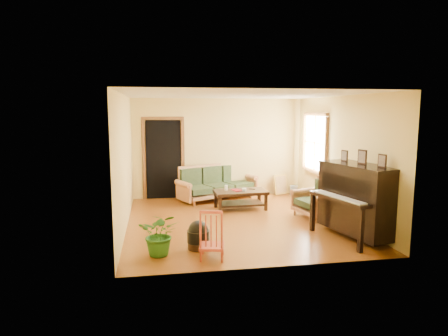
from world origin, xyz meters
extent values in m
plane|color=#632F0D|center=(0.00, 0.00, 0.00)|extent=(5.00, 5.00, 0.00)
cube|color=black|center=(-1.45, 2.48, 1.02)|extent=(1.08, 0.16, 2.05)
cube|color=white|center=(2.21, 1.30, 1.50)|extent=(0.12, 1.36, 1.46)
cube|color=#A0633A|center=(-0.09, 2.06, 0.44)|extent=(2.25, 1.62, 0.89)
cube|color=black|center=(0.28, 1.00, 0.22)|extent=(1.24, 0.71, 0.44)
cube|color=#A0633A|center=(1.69, 0.01, 0.42)|extent=(0.98, 1.01, 0.84)
cube|color=black|center=(1.92, -1.41, 0.67)|extent=(1.23, 1.69, 1.34)
cylinder|color=black|center=(-0.98, -1.53, 0.18)|extent=(0.47, 0.47, 0.36)
cube|color=maroon|center=(-0.82, -2.00, 0.40)|extent=(0.45, 0.48, 0.80)
cube|color=gold|center=(1.70, 2.36, 0.29)|extent=(0.44, 0.25, 0.58)
cylinder|color=#325598|center=(2.03, 2.24, 0.13)|extent=(0.28, 0.28, 0.26)
imported|color=#26601B|center=(-1.61, -1.72, 0.35)|extent=(0.74, 0.67, 0.71)
imported|color=maroon|center=(0.10, 0.96, 0.45)|extent=(0.24, 0.28, 0.02)
cylinder|color=white|center=(-0.04, 1.08, 0.50)|extent=(0.09, 0.09, 0.12)
cylinder|color=white|center=(0.35, 0.93, 0.47)|extent=(0.11, 0.11, 0.07)
cube|color=black|center=(0.58, 1.09, 0.45)|extent=(0.16, 0.10, 0.02)
camera|label=1|loc=(-1.66, -7.92, 2.31)|focal=32.00mm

